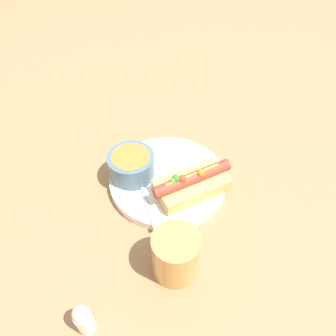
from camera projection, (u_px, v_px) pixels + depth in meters
ground_plane at (168, 182)px, 0.71m from camera, size 4.00×4.00×0.00m
dinner_plate at (168, 180)px, 0.71m from camera, size 0.25×0.25×0.02m
hot_dog at (192, 184)px, 0.66m from camera, size 0.17×0.12×0.06m
soup_bowl at (131, 164)px, 0.68m from camera, size 0.10×0.10×0.05m
spoon at (140, 181)px, 0.68m from camera, size 0.09×0.15×0.01m
drinking_glass at (175, 255)px, 0.54m from camera, size 0.08×0.08×0.10m
salt_shaker at (84, 319)px, 0.49m from camera, size 0.03×0.03×0.07m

